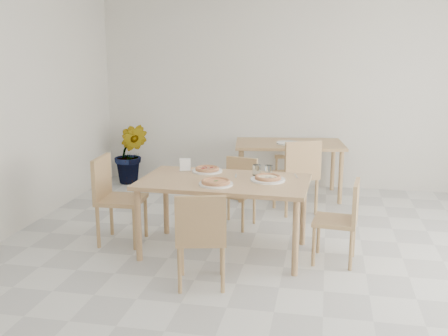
% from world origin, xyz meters
% --- Properties ---
extents(main_table, '(1.67, 0.99, 0.75)m').
position_xyz_m(main_table, '(-0.62, 0.70, 0.68)').
color(main_table, tan).
rests_on(main_table, ground).
extents(chair_south, '(0.50, 0.50, 0.85)m').
position_xyz_m(chair_south, '(-0.65, -0.13, 0.49)').
color(chair_south, tan).
rests_on(chair_south, ground).
extents(chair_north, '(0.47, 0.47, 0.78)m').
position_xyz_m(chair_north, '(-0.63, 1.58, 0.45)').
color(chair_north, tan).
rests_on(chair_north, ground).
extents(chair_west, '(0.47, 0.47, 0.92)m').
position_xyz_m(chair_west, '(-1.81, 0.77, 0.53)').
color(chair_west, tan).
rests_on(chair_west, ground).
extents(chair_east, '(0.44, 0.44, 0.80)m').
position_xyz_m(chair_east, '(0.53, 0.67, 0.47)').
color(chair_east, tan).
rests_on(chair_east, ground).
extents(plate_margherita, '(0.32, 0.32, 0.02)m').
position_xyz_m(plate_margherita, '(-0.66, 0.49, 0.76)').
color(plate_margherita, white).
rests_on(plate_margherita, main_table).
extents(plate_mushroom, '(0.34, 0.34, 0.02)m').
position_xyz_m(plate_mushroom, '(-0.20, 0.76, 0.76)').
color(plate_mushroom, white).
rests_on(plate_mushroom, main_table).
extents(plate_pepperoni, '(0.32, 0.32, 0.02)m').
position_xyz_m(plate_pepperoni, '(-0.86, 1.00, 0.76)').
color(plate_pepperoni, white).
rests_on(plate_pepperoni, main_table).
extents(pizza_margherita, '(0.29, 0.29, 0.03)m').
position_xyz_m(pizza_margherita, '(-0.66, 0.49, 0.78)').
color(pizza_margherita, tan).
rests_on(pizza_margherita, plate_margherita).
extents(pizza_mushroom, '(0.26, 0.26, 0.03)m').
position_xyz_m(pizza_mushroom, '(-0.20, 0.76, 0.78)').
color(pizza_mushroom, tan).
rests_on(pizza_mushroom, plate_mushroom).
extents(pizza_pepperoni, '(0.33, 0.33, 0.03)m').
position_xyz_m(pizza_pepperoni, '(-0.86, 1.00, 0.78)').
color(pizza_pepperoni, tan).
rests_on(pizza_pepperoni, plate_pepperoni).
extents(tumbler_a, '(0.08, 0.08, 0.11)m').
position_xyz_m(tumbler_a, '(-0.33, 0.96, 0.80)').
color(tumbler_a, white).
rests_on(tumbler_a, main_table).
extents(tumbler_b, '(0.08, 0.08, 0.10)m').
position_xyz_m(tumbler_b, '(-0.22, 0.98, 0.80)').
color(tumbler_b, white).
rests_on(tumbler_b, main_table).
extents(napkin_holder, '(0.13, 0.10, 0.14)m').
position_xyz_m(napkin_holder, '(-1.09, 0.97, 0.82)').
color(napkin_holder, silver).
rests_on(napkin_holder, main_table).
extents(fork_a, '(0.05, 0.17, 0.01)m').
position_xyz_m(fork_a, '(0.06, 0.98, 0.75)').
color(fork_a, silver).
rests_on(fork_a, main_table).
extents(fork_b, '(0.04, 0.17, 0.01)m').
position_xyz_m(fork_b, '(-0.53, 0.86, 0.75)').
color(fork_b, silver).
rests_on(fork_b, main_table).
extents(second_table, '(1.55, 1.02, 0.75)m').
position_xyz_m(second_table, '(-0.15, 2.90, 0.66)').
color(second_table, tan).
rests_on(second_table, ground).
extents(chair_back_s, '(0.62, 0.62, 0.93)m').
position_xyz_m(chair_back_s, '(0.03, 2.12, 0.54)').
color(chair_back_s, tan).
rests_on(chair_back_s, ground).
extents(chair_back_n, '(0.45, 0.45, 0.86)m').
position_xyz_m(chair_back_n, '(-0.20, 3.72, 0.50)').
color(chair_back_n, tan).
rests_on(chair_back_n, ground).
extents(plate_empty, '(0.32, 0.32, 0.02)m').
position_xyz_m(plate_empty, '(-0.15, 2.82, 0.76)').
color(plate_empty, white).
rests_on(plate_empty, second_table).
extents(potted_plant, '(0.55, 0.46, 0.91)m').
position_xyz_m(potted_plant, '(-2.53, 3.15, 0.45)').
color(potted_plant, '#22631D').
rests_on(potted_plant, ground).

